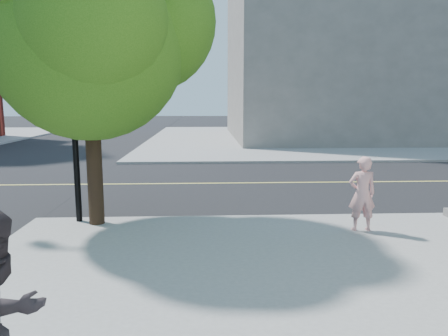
{
  "coord_description": "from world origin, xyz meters",
  "views": [
    {
      "loc": [
        2.85,
        -9.6,
        2.76
      ],
      "look_at": [
        3.28,
        -0.38,
        1.3
      ],
      "focal_mm": 34.17,
      "sensor_mm": 36.0,
      "label": 1
    }
  ],
  "objects": [
    {
      "name": "man_on_phone",
      "position": [
        6.05,
        -1.26,
        0.89
      ],
      "size": [
        0.56,
        0.37,
        1.54
      ],
      "primitive_type": "imported",
      "rotation": [
        0.0,
        0.0,
        3.14
      ],
      "color": "pink",
      "rests_on": "sidewalk_se"
    },
    {
      "name": "street_tree",
      "position": [
        0.61,
        -0.49,
        4.38
      ],
      "size": [
        4.97,
        4.52,
        6.6
      ],
      "rotation": [
        0.0,
        0.0,
        0.22
      ],
      "color": "black",
      "rests_on": "sidewalk_se"
    },
    {
      "name": "road_ew",
      "position": [
        0.0,
        4.5,
        0.01
      ],
      "size": [
        140.0,
        9.0,
        0.01
      ],
      "primitive_type": "cube",
      "color": "black",
      "rests_on": "ground"
    },
    {
      "name": "ground",
      "position": [
        0.0,
        0.0,
        0.0
      ],
      "size": [
        140.0,
        140.0,
        0.0
      ],
      "primitive_type": "plane",
      "color": "black",
      "rests_on": "ground"
    },
    {
      "name": "sidewalk_ne",
      "position": [
        13.5,
        21.5,
        0.06
      ],
      "size": [
        29.0,
        25.0,
        0.12
      ],
      "primitive_type": "cube",
      "color": "gray",
      "rests_on": "ground"
    },
    {
      "name": "filler_ne",
      "position": [
        14.0,
        22.0,
        7.12
      ],
      "size": [
        18.0,
        16.0,
        14.0
      ],
      "primitive_type": "cube",
      "color": "slate",
      "rests_on": "sidewalk_ne"
    }
  ]
}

